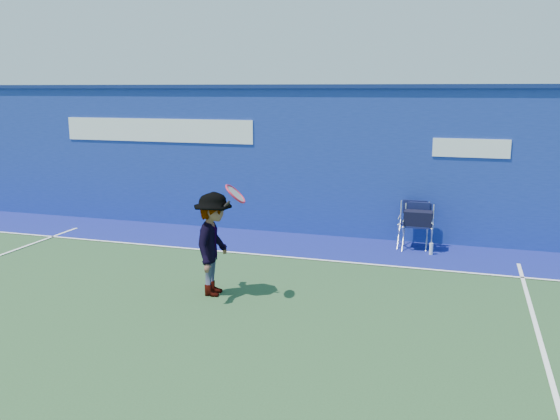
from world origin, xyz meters
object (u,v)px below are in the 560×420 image
(directors_chair_right, at_px, (413,233))
(water_bottle, at_px, (431,249))
(directors_chair_left, at_px, (418,231))
(tennis_player, at_px, (214,244))

(directors_chair_right, distance_m, water_bottle, 0.60)
(directors_chair_left, xyz_separation_m, water_bottle, (0.27, -0.28, -0.26))
(tennis_player, bearing_deg, directors_chair_left, 52.10)
(water_bottle, bearing_deg, directors_chair_right, 130.45)
(directors_chair_left, bearing_deg, tennis_player, -127.90)
(directors_chair_right, height_order, water_bottle, directors_chair_right)
(directors_chair_right, xyz_separation_m, tennis_player, (-2.56, -3.58, 0.49))
(water_bottle, height_order, tennis_player, tennis_player)
(directors_chair_left, distance_m, water_bottle, 0.47)
(directors_chair_left, distance_m, tennis_player, 4.36)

